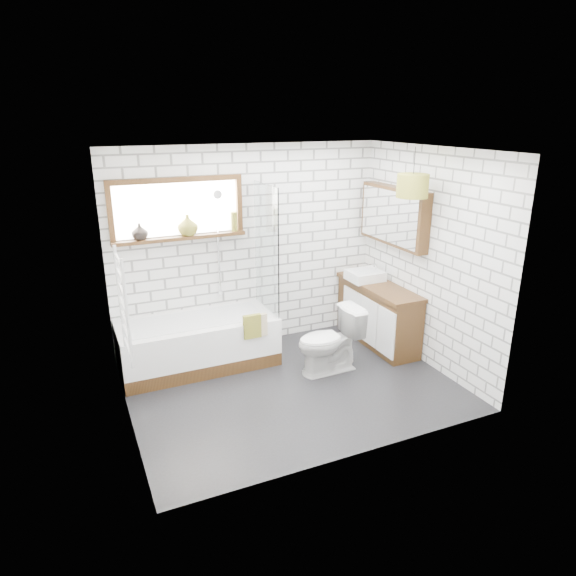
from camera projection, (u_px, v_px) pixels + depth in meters
name	position (u px, v px, depth m)	size (l,w,h in m)	color
floor	(292.00, 387.00, 5.60)	(3.40, 2.60, 0.01)	black
ceiling	(293.00, 150.00, 4.79)	(3.40, 2.60, 0.01)	white
wall_back	(249.00, 248.00, 6.32)	(3.40, 0.01, 2.50)	white
wall_front	(361.00, 323.00, 4.07)	(3.40, 0.01, 2.50)	white
wall_left	(118.00, 301.00, 4.54)	(0.01, 2.60, 2.50)	white
wall_right	(428.00, 259.00, 5.85)	(0.01, 2.60, 2.50)	white
window	(178.00, 209.00, 5.78)	(1.52, 0.16, 0.68)	#36200F
towel_radiator	(123.00, 306.00, 4.57)	(0.06, 0.52, 1.00)	white
mirror_cabinet	(394.00, 216.00, 6.21)	(0.16, 1.20, 0.70)	#36200F
shower_riser	(218.00, 244.00, 6.10)	(0.02, 0.02, 1.30)	silver
bathtub	(198.00, 343.00, 5.98)	(1.79, 0.79, 0.58)	white
shower_screen	(266.00, 249.00, 5.98)	(0.02, 0.72, 1.50)	white
towel_green	(252.00, 326.00, 5.76)	(0.20, 0.06, 0.28)	olive
towel_beige	(258.00, 325.00, 5.79)	(0.20, 0.05, 0.26)	tan
vanity	(378.00, 314.00, 6.57)	(0.44, 1.37, 0.78)	#36200F
basin	(365.00, 276.00, 6.61)	(0.42, 0.37, 0.12)	white
tap	(376.00, 269.00, 6.65)	(0.03, 0.03, 0.15)	silver
toilet	(329.00, 341.00, 5.82)	(0.74, 0.42, 0.76)	white
vase_olive	(188.00, 227.00, 5.85)	(0.23, 0.23, 0.24)	olive
vase_dark	(140.00, 233.00, 5.66)	(0.18, 0.18, 0.18)	black
bottle	(234.00, 223.00, 6.07)	(0.07, 0.07, 0.23)	olive
pendant	(413.00, 186.00, 5.43)	(0.34, 0.34, 0.25)	olive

